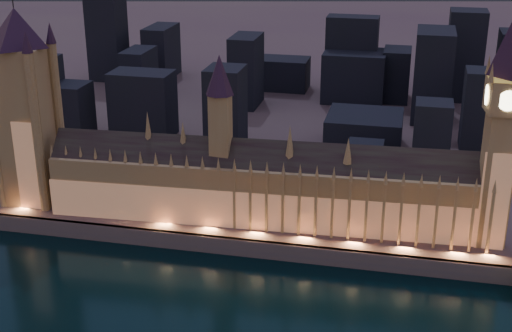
# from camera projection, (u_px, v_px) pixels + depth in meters

# --- Properties ---
(ground_plane) EXTENTS (2000.00, 2000.00, 0.00)m
(ground_plane) POSITION_uv_depth(u_px,v_px,m) (213.00, 303.00, 282.55)
(ground_plane) COLOR black
(ground_plane) RESTS_ON ground
(north_bank) EXTENTS (2000.00, 960.00, 8.00)m
(north_bank) POSITION_uv_depth(u_px,v_px,m) (348.00, 41.00, 754.26)
(north_bank) COLOR #4E3840
(north_bank) RESTS_ON ground
(embankment_wall) EXTENTS (2000.00, 2.50, 8.00)m
(embankment_wall) POSITION_uv_depth(u_px,v_px,m) (238.00, 247.00, 318.41)
(embankment_wall) COLOR #564D54
(embankment_wall) RESTS_ON ground
(palace_of_westminster) EXTENTS (202.00, 29.92, 78.00)m
(palace_of_westminster) POSITION_uv_depth(u_px,v_px,m) (261.00, 185.00, 327.99)
(palace_of_westminster) COLOR #9D7648
(palace_of_westminster) RESTS_ON north_bank
(victoria_tower) EXTENTS (31.68, 31.68, 107.01)m
(victoria_tower) POSITION_uv_depth(u_px,v_px,m) (24.00, 97.00, 339.53)
(victoria_tower) COLOR #9D7648
(victoria_tower) RESTS_ON north_bank
(elizabeth_tower) EXTENTS (18.00, 18.00, 107.52)m
(elizabeth_tower) POSITION_uv_depth(u_px,v_px,m) (504.00, 112.00, 292.25)
(elizabeth_tower) COLOR #9D7648
(elizabeth_tower) RESTS_ON north_bank
(city_backdrop) EXTENTS (470.36, 215.63, 81.20)m
(city_backdrop) POSITION_uv_depth(u_px,v_px,m) (359.00, 80.00, 488.83)
(city_backdrop) COLOR black
(city_backdrop) RESTS_ON north_bank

